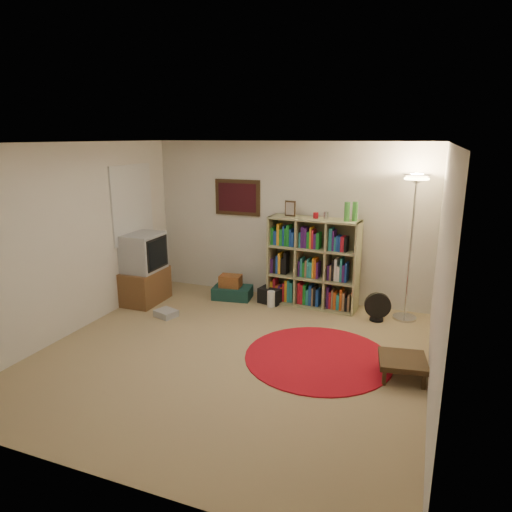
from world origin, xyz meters
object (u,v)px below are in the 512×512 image
at_px(floor_lamp, 415,200).
at_px(side_table, 403,361).
at_px(bookshelf, 312,264).
at_px(floor_fan, 377,307).
at_px(tv_stand, 144,269).
at_px(suitcase, 232,292).

height_order(floor_lamp, side_table, floor_lamp).
relative_size(bookshelf, floor_fan, 3.91).
relative_size(floor_lamp, tv_stand, 1.87).
bearing_deg(tv_stand, side_table, -14.88).
bearing_deg(floor_lamp, side_table, -87.51).
height_order(floor_fan, side_table, floor_fan).
height_order(floor_lamp, suitcase, floor_lamp).
bearing_deg(suitcase, floor_fan, -11.63).
height_order(bookshelf, floor_fan, bookshelf).
bearing_deg(side_table, bookshelf, 129.52).
xyz_separation_m(bookshelf, suitcase, (-1.27, -0.15, -0.57)).
bearing_deg(floor_fan, bookshelf, 152.80).
bearing_deg(floor_lamp, floor_fan, -148.04).
relative_size(floor_fan, side_table, 0.74).
xyz_separation_m(bookshelf, floor_fan, (1.04, -0.28, -0.46)).
bearing_deg(suitcase, side_table, -39.37).
xyz_separation_m(bookshelf, floor_lamp, (1.41, -0.05, 1.06)).
bearing_deg(bookshelf, suitcase, -169.43).
bearing_deg(bookshelf, floor_fan, -10.95).
distance_m(bookshelf, suitcase, 1.40).
xyz_separation_m(tv_stand, suitcase, (1.23, 0.65, -0.44)).
distance_m(floor_fan, suitcase, 2.32).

